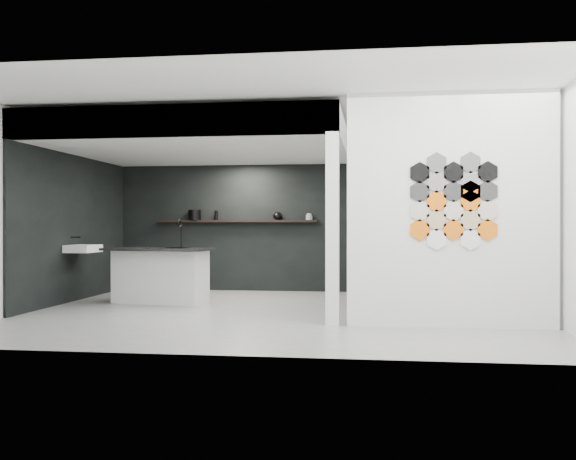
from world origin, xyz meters
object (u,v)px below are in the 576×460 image
Objects in this scene: wall_basin at (83,249)px; partition_panel at (450,210)px; kitchen_island at (160,275)px; stockpot at (195,215)px; utensil_cup at (196,218)px; kettle at (278,216)px; glass_vase at (309,217)px; glass_bowl at (309,218)px; bottle_dark at (216,215)px.

partition_panel is at bearing -18.23° from wall_basin.
partition_panel is 4.70m from kitchen_island.
utensil_cup is (0.02, 0.00, -0.05)m from stockpot.
partition_panel is 31.37× the size of utensil_cup.
wall_basin is 3.53m from kettle.
glass_vase is 2.14m from utensil_cup.
glass_vase is (2.14, 2.02, 0.94)m from kitchen_island.
kitchen_island is at bearing -136.71° from glass_vase.
glass_bowl reaches higher than kitchen_island.
glass_bowl is at bearing 118.23° from partition_panel.
partition_panel reaches higher than kitchen_island.
wall_basin is at bearing -128.54° from bottle_dark.
partition_panel reaches higher than wall_basin.
glass_bowl is 1.75m from bottle_dark.
wall_basin is 4.00m from glass_vase.
bottle_dark is (-1.74, 0.00, 0.03)m from glass_vase.
wall_basin is at bearing -148.65° from glass_bowl.
kettle reaches higher than glass_vase.
kettle is (-2.66, 3.87, -0.01)m from partition_panel.
partition_panel is at bearing -45.34° from bottle_dark.
kettle reaches higher than utensil_cup.
partition_panel is 1.61× the size of kitchen_island.
stockpot is at bearing 59.19° from wall_basin.
kitchen_island is 14.36× the size of glass_bowl.
stockpot is 2.16m from glass_vase.
kitchen_island is (-4.22, 1.85, -0.95)m from partition_panel.
partition_panel is at bearing -13.62° from kitchen_island.
kettle reaches higher than glass_bowl.
bottle_dark is at bearing 88.95° from kitchen_island.
bottle_dark is (-3.82, 3.87, 0.01)m from partition_panel.
stockpot is 2.16m from glass_bowl.
utensil_cup is at bearing 137.47° from partition_panel.
wall_basin is 0.35× the size of kitchen_island.
bottle_dark is at bearing 0.00° from utensil_cup.
partition_panel reaches higher than glass_vase.
wall_basin is at bearing 161.77° from partition_panel.
wall_basin is at bearing -167.73° from kitchen_island.
partition_panel is 4.67× the size of wall_basin.
glass_bowl is (2.16, 0.00, -0.05)m from stockpot.
glass_vase is at bearing 0.00° from bottle_dark.
bottle_dark is (0.40, 2.02, 0.96)m from kitchen_island.
glass_vase reaches higher than kitchen_island.
glass_vase is (0.00, 0.00, 0.02)m from glass_bowl.
utensil_cup is (1.25, 2.07, 0.51)m from wall_basin.
stockpot reaches higher than kettle.
glass_vase reaches higher than utensil_cup.
stockpot reaches higher than glass_bowl.
kitchen_island is at bearing -136.71° from glass_bowl.
glass_bowl is at bearing 53.35° from kitchen_island.
glass_bowl is 0.99× the size of glass_vase.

